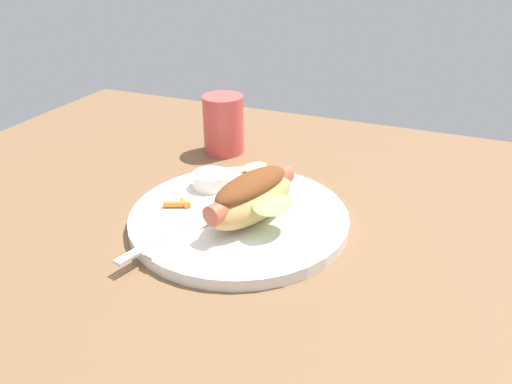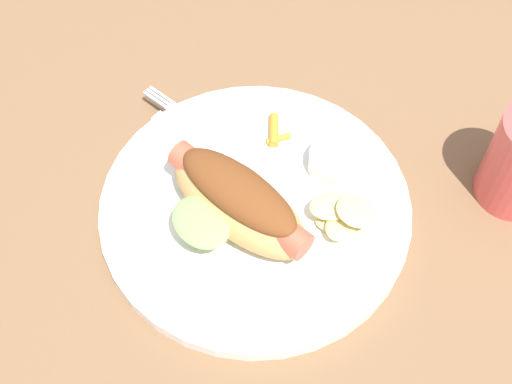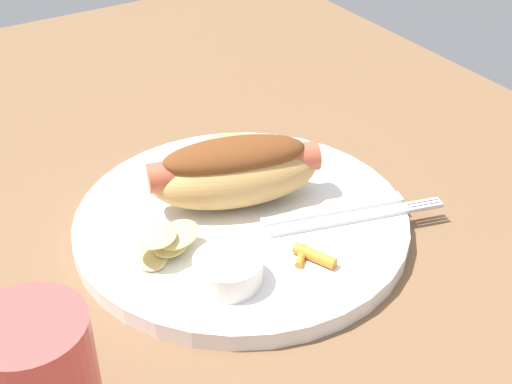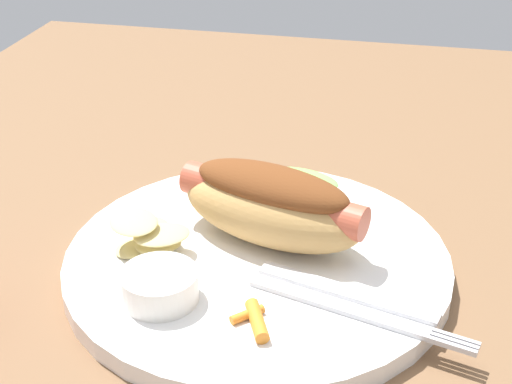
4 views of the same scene
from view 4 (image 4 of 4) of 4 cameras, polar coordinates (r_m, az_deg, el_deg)
ground_plane at (r=60.68cm, az=-1.74°, el=-6.08°), size 120.00×90.00×1.80cm
plate at (r=58.76cm, az=0.10°, el=-5.37°), size 29.99×29.99×1.60cm
hot_dog at (r=58.27cm, az=1.23°, el=-0.85°), size 12.20×16.48×6.37cm
sauce_ramekin at (r=53.35cm, az=-7.37°, el=-7.13°), size 5.52×5.52×2.25cm
fork at (r=52.60cm, az=7.49°, el=-9.01°), size 5.57×16.22×0.40cm
knife at (r=54.29cm, az=6.94°, el=-7.61°), size 4.85×13.44×0.36cm
chips_pile at (r=58.45cm, az=-8.24°, el=-3.21°), size 5.69×7.53×3.15cm
carrot_garnish at (r=51.06cm, az=-0.10°, el=-9.69°), size 3.87×3.16×0.97cm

